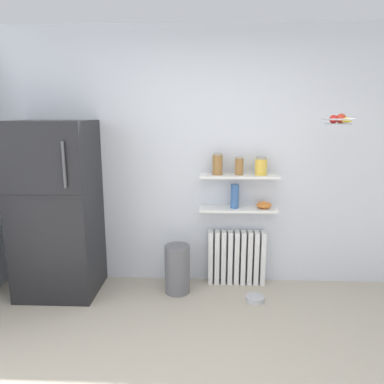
% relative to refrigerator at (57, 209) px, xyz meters
% --- Properties ---
extents(ground_plane, '(7.04, 7.04, 0.00)m').
position_rel_refrigerator_xyz_m(ground_plane, '(1.53, -1.18, -0.85)').
color(ground_plane, '#B2A893').
extents(back_wall, '(7.04, 0.10, 2.60)m').
position_rel_refrigerator_xyz_m(back_wall, '(1.53, 0.37, 0.45)').
color(back_wall, silver).
rests_on(back_wall, ground_plane).
extents(refrigerator, '(0.74, 0.67, 1.70)m').
position_rel_refrigerator_xyz_m(refrigerator, '(0.00, 0.00, 0.00)').
color(refrigerator, black).
rests_on(refrigerator, ground_plane).
extents(radiator, '(0.59, 0.12, 0.57)m').
position_rel_refrigerator_xyz_m(radiator, '(1.77, 0.24, -0.56)').
color(radiator, white).
rests_on(radiator, ground_plane).
extents(wall_shelf_lower, '(0.78, 0.22, 0.02)m').
position_rel_refrigerator_xyz_m(wall_shelf_lower, '(1.77, 0.21, -0.03)').
color(wall_shelf_lower, white).
extents(wall_shelf_upper, '(0.78, 0.22, 0.02)m').
position_rel_refrigerator_xyz_m(wall_shelf_upper, '(1.77, 0.21, 0.31)').
color(wall_shelf_upper, white).
extents(storage_jar_0, '(0.10, 0.10, 0.21)m').
position_rel_refrigerator_xyz_m(storage_jar_0, '(1.56, 0.21, 0.42)').
color(storage_jar_0, olive).
rests_on(storage_jar_0, wall_shelf_upper).
extents(storage_jar_1, '(0.08, 0.08, 0.18)m').
position_rel_refrigerator_xyz_m(storage_jar_1, '(1.77, 0.21, 0.41)').
color(storage_jar_1, olive).
rests_on(storage_jar_1, wall_shelf_upper).
extents(storage_jar_2, '(0.12, 0.12, 0.18)m').
position_rel_refrigerator_xyz_m(storage_jar_2, '(1.98, 0.21, 0.41)').
color(storage_jar_2, yellow).
rests_on(storage_jar_2, wall_shelf_upper).
extents(vase, '(0.08, 0.08, 0.24)m').
position_rel_refrigerator_xyz_m(vase, '(1.73, 0.21, 0.10)').
color(vase, '#38609E').
rests_on(vase, wall_shelf_lower).
extents(shelf_bowl, '(0.15, 0.15, 0.07)m').
position_rel_refrigerator_xyz_m(shelf_bowl, '(2.03, 0.21, 0.01)').
color(shelf_bowl, orange).
rests_on(shelf_bowl, wall_shelf_lower).
extents(trash_bin, '(0.25, 0.25, 0.49)m').
position_rel_refrigerator_xyz_m(trash_bin, '(1.17, 0.01, -0.60)').
color(trash_bin, slate).
rests_on(trash_bin, ground_plane).
extents(pet_food_bowl, '(0.17, 0.17, 0.05)m').
position_rel_refrigerator_xyz_m(pet_food_bowl, '(1.92, -0.15, -0.82)').
color(pet_food_bowl, '#B7B7BC').
rests_on(pet_food_bowl, ground_plane).
extents(hanging_fruit_basket, '(0.28, 0.28, 0.09)m').
position_rel_refrigerator_xyz_m(hanging_fruit_basket, '(2.57, -0.17, 0.86)').
color(hanging_fruit_basket, '#B2B2B7').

